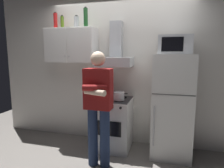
# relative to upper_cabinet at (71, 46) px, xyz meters

# --- Properties ---
(ground_plane) EXTENTS (7.00, 7.00, 0.00)m
(ground_plane) POSITION_rel_upper_cabinet_xyz_m (0.85, -0.37, -1.75)
(ground_plane) COLOR slate
(back_wall_tiled) EXTENTS (4.80, 0.10, 2.70)m
(back_wall_tiled) POSITION_rel_upper_cabinet_xyz_m (0.85, 0.23, -0.40)
(back_wall_tiled) COLOR silver
(back_wall_tiled) RESTS_ON ground_plane
(upper_cabinet) EXTENTS (0.90, 0.37, 0.60)m
(upper_cabinet) POSITION_rel_upper_cabinet_xyz_m (0.00, 0.00, 0.00)
(upper_cabinet) COLOR white
(stove_oven) EXTENTS (0.60, 0.62, 0.87)m
(stove_oven) POSITION_rel_upper_cabinet_xyz_m (0.80, -0.13, -1.32)
(stove_oven) COLOR silver
(stove_oven) RESTS_ON ground_plane
(range_hood) EXTENTS (0.60, 0.44, 0.75)m
(range_hood) POSITION_rel_upper_cabinet_xyz_m (0.80, 0.00, -0.15)
(range_hood) COLOR #B7BABF
(refrigerator) EXTENTS (0.60, 0.62, 1.60)m
(refrigerator) POSITION_rel_upper_cabinet_xyz_m (1.75, -0.12, -0.95)
(refrigerator) COLOR white
(refrigerator) RESTS_ON ground_plane
(microwave) EXTENTS (0.48, 0.37, 0.28)m
(microwave) POSITION_rel_upper_cabinet_xyz_m (1.75, -0.11, -0.01)
(microwave) COLOR #B7BABF
(microwave) RESTS_ON refrigerator
(person_standing) EXTENTS (0.38, 0.33, 1.64)m
(person_standing) POSITION_rel_upper_cabinet_xyz_m (0.75, -0.73, -0.85)
(person_standing) COLOR navy
(person_standing) RESTS_ON ground_plane
(cooking_pot) EXTENTS (0.27, 0.17, 0.13)m
(cooking_pot) POSITION_rel_upper_cabinet_xyz_m (0.93, -0.24, -0.81)
(cooking_pot) COLOR #B7BABF
(cooking_pot) RESTS_ON stove_oven
(bottle_olive_oil) EXTENTS (0.06, 0.06, 0.23)m
(bottle_olive_oil) POSITION_rel_upper_cabinet_xyz_m (-0.16, -0.01, 0.41)
(bottle_olive_oil) COLOR #4C6B19
(bottle_olive_oil) RESTS_ON upper_cabinet
(bottle_wine_green) EXTENTS (0.07, 0.07, 0.33)m
(bottle_wine_green) POSITION_rel_upper_cabinet_xyz_m (0.29, -0.02, 0.46)
(bottle_wine_green) COLOR #19471E
(bottle_wine_green) RESTS_ON upper_cabinet
(bottle_canister_steel) EXTENTS (0.09, 0.09, 0.21)m
(bottle_canister_steel) POSITION_rel_upper_cabinet_xyz_m (0.11, 0.00, 0.40)
(bottle_canister_steel) COLOR #B2B5BA
(bottle_canister_steel) RESTS_ON upper_cabinet
(bottle_soda_red) EXTENTS (0.07, 0.07, 0.29)m
(bottle_soda_red) POSITION_rel_upper_cabinet_xyz_m (-0.29, -0.00, 0.44)
(bottle_soda_red) COLOR red
(bottle_soda_red) RESTS_ON upper_cabinet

